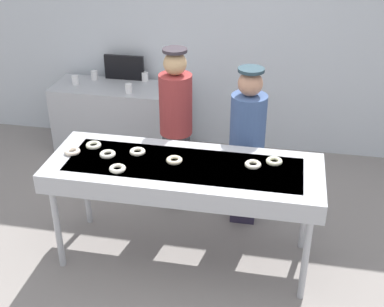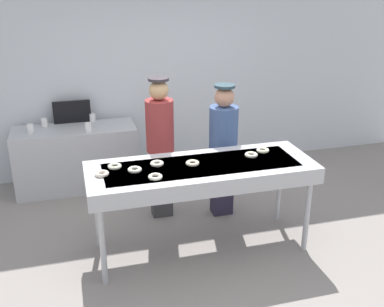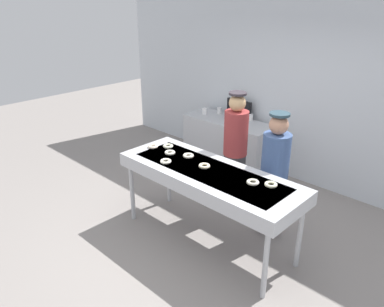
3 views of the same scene
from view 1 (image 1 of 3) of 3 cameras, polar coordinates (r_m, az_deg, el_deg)
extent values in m
plane|color=gray|center=(4.75, -0.82, -11.34)|extent=(16.00, 16.00, 0.00)
cube|color=silver|center=(6.10, 3.64, 14.90)|extent=(8.00, 0.12, 3.21)
cube|color=#B7BABF|center=(4.23, -0.90, -2.20)|extent=(2.29, 0.82, 0.17)
cube|color=slate|center=(4.21, -0.91, -1.70)|extent=(1.94, 0.58, 0.08)
cylinder|color=#B7BABF|center=(4.55, -14.85, -8.16)|extent=(0.06, 0.06, 0.80)
cylinder|color=#B7BABF|center=(4.19, 12.60, -11.51)|extent=(0.06, 0.06, 0.80)
cylinder|color=#B7BABF|center=(5.04, -11.80, -3.79)|extent=(0.06, 0.06, 0.80)
cylinder|color=#B7BABF|center=(4.71, 12.58, -6.37)|extent=(0.06, 0.06, 0.80)
torus|color=#F0F0C3|center=(4.26, 9.21, -0.86)|extent=(0.17, 0.17, 0.04)
torus|color=#EEEECD|center=(4.53, -11.01, 0.92)|extent=(0.18, 0.18, 0.04)
torus|color=white|center=(4.37, -6.15, 0.21)|extent=(0.19, 0.19, 0.04)
torus|color=white|center=(4.37, -9.46, -0.08)|extent=(0.16, 0.16, 0.04)
torus|color=#FCE7CD|center=(4.47, -13.29, 0.23)|extent=(0.19, 0.19, 0.04)
torus|color=white|center=(4.14, -8.37, -1.69)|extent=(0.19, 0.19, 0.04)
torus|color=white|center=(4.18, 6.85, -1.23)|extent=(0.16, 0.16, 0.04)
torus|color=#FDECC2|center=(4.22, -2.00, -0.75)|extent=(0.16, 0.16, 0.04)
cube|color=#292339|center=(5.00, 5.91, -3.53)|extent=(0.24, 0.18, 0.80)
cylinder|color=#3F598C|center=(4.68, 6.32, 3.43)|extent=(0.33, 0.33, 0.54)
sphere|color=tan|center=(4.53, 6.57, 7.81)|extent=(0.22, 0.22, 0.22)
cylinder|color=#273D48|center=(4.48, 6.66, 9.32)|extent=(0.23, 0.23, 0.03)
cube|color=#38383B|center=(5.21, -1.72, -1.73)|extent=(0.24, 0.18, 0.83)
cylinder|color=#993333|center=(4.88, -1.84, 5.53)|extent=(0.32, 0.32, 0.60)
sphere|color=tan|center=(4.74, -1.92, 10.08)|extent=(0.22, 0.22, 0.22)
cylinder|color=#322B31|center=(4.70, -1.95, 11.51)|extent=(0.23, 0.23, 0.03)
cube|color=#B7BABF|center=(6.34, -7.99, 3.89)|extent=(1.59, 0.61, 0.85)
cylinder|color=white|center=(6.43, -10.91, 8.63)|extent=(0.08, 0.08, 0.11)
cylinder|color=white|center=(6.29, -5.30, 8.58)|extent=(0.08, 0.08, 0.11)
cylinder|color=white|center=(5.95, -7.13, 7.27)|extent=(0.08, 0.08, 0.11)
cylinder|color=white|center=(6.31, -12.98, 8.03)|extent=(0.08, 0.08, 0.11)
cube|color=black|center=(6.35, -7.62, 9.55)|extent=(0.49, 0.04, 0.30)
camera|label=2|loc=(2.04, -87.93, -8.59)|focal=42.84mm
camera|label=3|loc=(1.93, 81.26, -1.93)|focal=35.58mm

